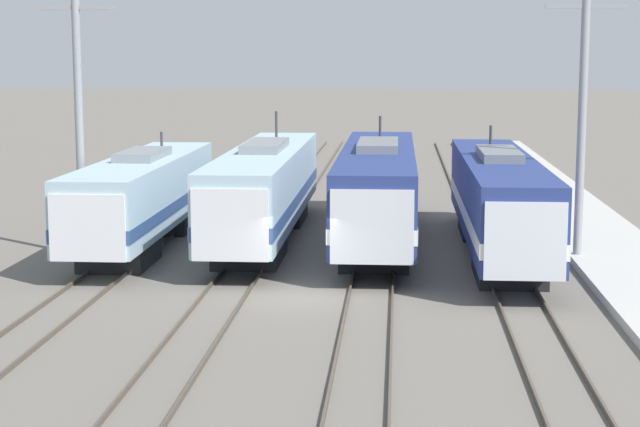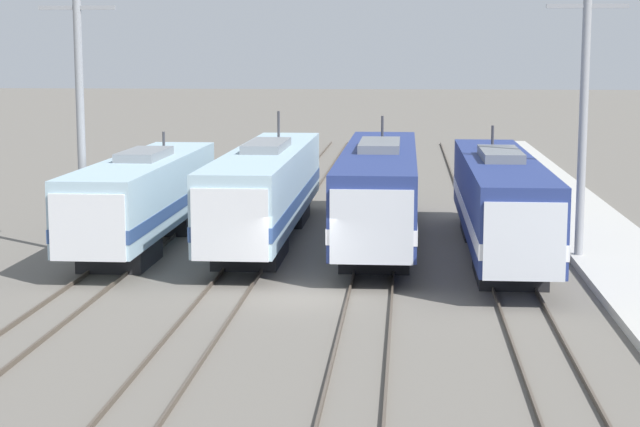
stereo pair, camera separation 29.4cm
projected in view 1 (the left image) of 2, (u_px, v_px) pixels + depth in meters
The scene contains 11 objects.
ground_plane at pixel (298, 296), 35.42m from camera, with size 400.00×400.00×0.00m, color #666059.
rail_pair_far_left at pixel (84, 290), 35.93m from camera, with size 1.51×120.00×0.15m.
rail_pair_center_left at pixel (226, 293), 35.58m from camera, with size 1.51×120.00×0.15m.
rail_pair_center_right at pixel (371, 295), 35.23m from camera, with size 1.51×120.00×0.15m.
rail_pair_far_right at pixel (518, 297), 34.88m from camera, with size 1.51×120.00×0.15m.
locomotive_far_left at pixel (141, 198), 43.72m from camera, with size 2.90×16.32×4.51m.
locomotive_center_left at pixel (264, 191), 45.27m from camera, with size 2.92×19.52×5.30m.
locomotive_center_right at pixel (378, 191), 44.95m from camera, with size 3.09×20.07×5.09m.
locomotive_far_right at pixel (499, 202), 41.89m from camera, with size 2.81×18.70×4.89m.
catenary_tower_left at pixel (79, 110), 41.68m from camera, with size 3.02×0.33×11.02m.
catenary_tower_right at pixel (582, 112), 40.28m from camera, with size 3.02×0.33×11.02m.
Camera 1 is at (3.26, -34.46, 8.01)m, focal length 60.00 mm.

